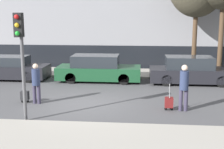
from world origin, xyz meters
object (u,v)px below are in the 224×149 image
(parked_car_1, at_px, (98,69))
(pedestrian_right, at_px, (184,85))
(parked_car_0, at_px, (8,68))
(pedestrian_left, at_px, (36,81))
(parked_car_2, at_px, (191,71))
(traffic_light, at_px, (21,45))
(trolley_left, at_px, (25,96))
(parked_bicycle, at_px, (91,67))
(trolley_right, at_px, (169,102))

(parked_car_1, relative_size, pedestrian_right, 2.57)
(parked_car_0, relative_size, pedestrian_left, 2.67)
(parked_car_2, relative_size, pedestrian_right, 2.50)
(traffic_light, bearing_deg, parked_car_0, 117.43)
(parked_car_2, xyz_separation_m, pedestrian_right, (-1.05, -5.11, 0.36))
(parked_car_2, bearing_deg, traffic_light, -134.34)
(parked_car_0, height_order, traffic_light, traffic_light)
(pedestrian_right, bearing_deg, parked_car_1, 128.94)
(trolley_left, xyz_separation_m, parked_bicycle, (1.76, 6.69, 0.18))
(trolley_right, distance_m, traffic_light, 5.97)
(pedestrian_left, relative_size, trolley_left, 1.64)
(parked_bicycle, bearing_deg, trolley_left, -104.69)
(parked_car_1, bearing_deg, trolley_right, -56.01)
(pedestrian_left, relative_size, trolley_right, 1.60)
(parked_car_0, relative_size, pedestrian_right, 2.50)
(parked_car_2, distance_m, trolley_left, 8.91)
(pedestrian_right, height_order, parked_bicycle, pedestrian_right)
(pedestrian_left, relative_size, pedestrian_right, 0.94)
(parked_car_0, relative_size, trolley_left, 4.37)
(parked_car_2, relative_size, trolley_right, 4.28)
(parked_car_2, xyz_separation_m, trolley_left, (-7.63, -4.58, -0.38))
(parked_car_0, bearing_deg, parked_car_1, 0.00)
(parked_car_2, bearing_deg, parked_car_1, 178.05)
(parked_car_2, distance_m, parked_bicycle, 6.25)
(parked_car_2, bearing_deg, trolley_right, -107.39)
(parked_car_1, height_order, parked_car_2, parked_car_2)
(parked_car_1, bearing_deg, traffic_light, -102.79)
(parked_car_1, height_order, parked_bicycle, parked_car_1)
(pedestrian_left, relative_size, parked_bicycle, 0.97)
(pedestrian_left, height_order, trolley_left, pedestrian_left)
(parked_car_0, relative_size, traffic_light, 1.21)
(pedestrian_left, bearing_deg, trolley_right, 1.75)
(parked_car_1, distance_m, parked_car_2, 5.15)
(trolley_left, bearing_deg, parked_car_2, 30.96)
(trolley_right, bearing_deg, parked_bicycle, 120.71)
(parked_bicycle, bearing_deg, traffic_light, -95.57)
(parked_car_2, height_order, trolley_left, parked_car_2)
(trolley_left, relative_size, trolley_right, 0.98)
(trolley_left, bearing_deg, parked_car_0, 120.56)
(pedestrian_right, xyz_separation_m, trolley_right, (-0.55, 0.01, -0.73))
(parked_car_1, xyz_separation_m, pedestrian_left, (-1.94, -4.82, 0.29))
(parked_car_2, relative_size, parked_bicycle, 2.58)
(parked_car_2, height_order, parked_bicycle, parked_car_2)
(parked_car_0, bearing_deg, trolley_left, -59.44)
(trolley_right, bearing_deg, traffic_light, -160.56)
(traffic_light, bearing_deg, parked_car_1, 77.21)
(parked_car_0, distance_m, parked_car_2, 10.44)
(parked_car_1, relative_size, parked_bicycle, 2.65)
(parked_car_0, distance_m, parked_car_1, 5.29)
(pedestrian_right, distance_m, trolley_right, 0.91)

